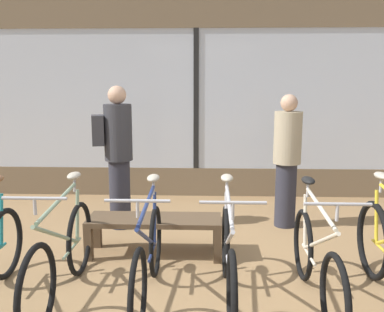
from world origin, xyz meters
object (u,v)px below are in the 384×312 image
(bicycle_center_right, at_px, (228,260))
(customer_near_rack, at_px, (117,152))
(bicycle_right, at_px, (316,262))
(display_bench, at_px, (155,224))
(customer_by_window, at_px, (287,158))
(bicycle_left, at_px, (62,256))
(bicycle_center_left, at_px, (148,258))

(bicycle_center_right, bearing_deg, customer_near_rack, 125.30)
(bicycle_right, distance_m, customer_near_rack, 2.76)
(display_bench, distance_m, customer_by_window, 1.89)
(bicycle_left, height_order, bicycle_center_right, bicycle_left)
(bicycle_left, height_order, customer_by_window, customer_by_window)
(bicycle_center_left, distance_m, bicycle_right, 1.38)
(customer_near_rack, bearing_deg, display_bench, -56.52)
(bicycle_right, bearing_deg, bicycle_left, 179.73)
(bicycle_center_right, bearing_deg, bicycle_left, 179.72)
(bicycle_center_right, bearing_deg, customer_by_window, 67.39)
(bicycle_left, height_order, bicycle_center_left, bicycle_left)
(customer_by_window, bearing_deg, bicycle_center_left, -127.30)
(bicycle_left, xyz_separation_m, bicycle_right, (2.10, -0.01, -0.02))
(bicycle_center_left, relative_size, bicycle_center_right, 0.97)
(bicycle_center_left, height_order, bicycle_right, bicycle_center_left)
(bicycle_left, xyz_separation_m, bicycle_center_left, (0.72, 0.00, -0.01))
(customer_near_rack, height_order, customer_by_window, customer_near_rack)
(bicycle_left, xyz_separation_m, bicycle_center_right, (1.38, -0.01, -0.01))
(customer_near_rack, bearing_deg, bicycle_center_left, -70.96)
(bicycle_center_right, relative_size, bicycle_right, 1.04)
(bicycle_right, relative_size, customer_near_rack, 0.94)
(bicycle_right, distance_m, display_bench, 1.74)
(bicycle_center_left, distance_m, customer_by_window, 2.47)
(bicycle_left, distance_m, display_bench, 1.17)
(bicycle_left, xyz_separation_m, display_bench, (0.66, 0.97, -0.05))
(bicycle_left, distance_m, bicycle_right, 2.10)
(customer_by_window, bearing_deg, bicycle_right, -92.75)
(display_bench, relative_size, customer_by_window, 0.84)
(bicycle_center_right, bearing_deg, display_bench, 126.79)
(bicycle_center_right, relative_size, display_bench, 1.23)
(customer_by_window, bearing_deg, customer_near_rack, -176.52)
(display_bench, bearing_deg, bicycle_left, -124.12)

